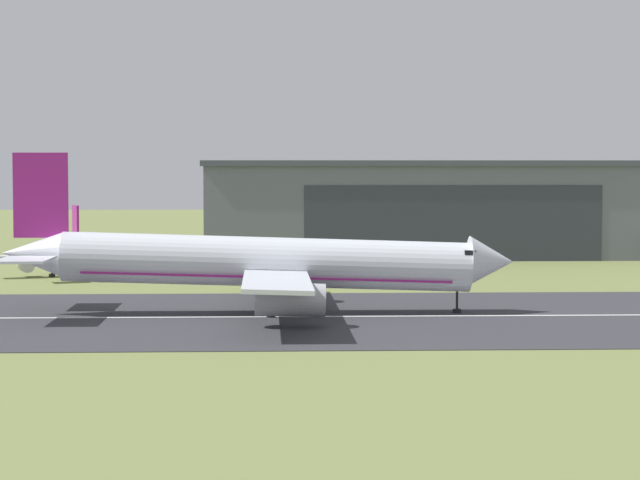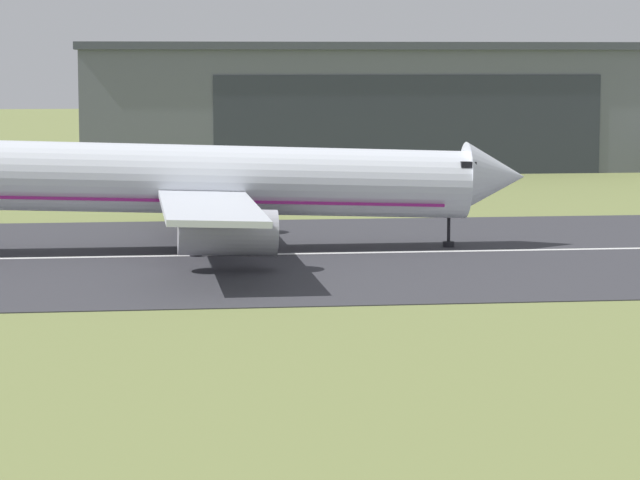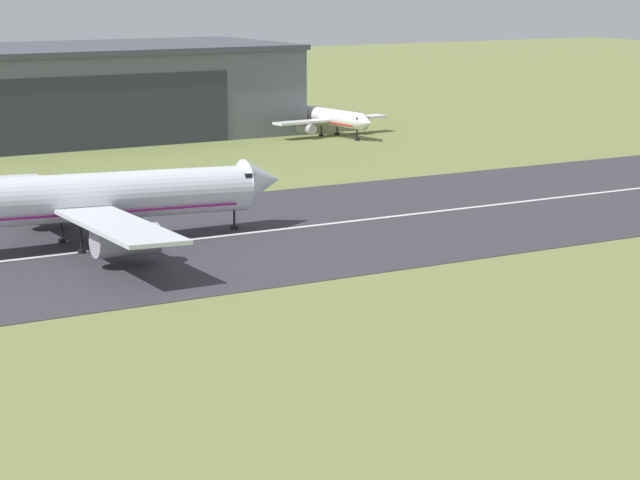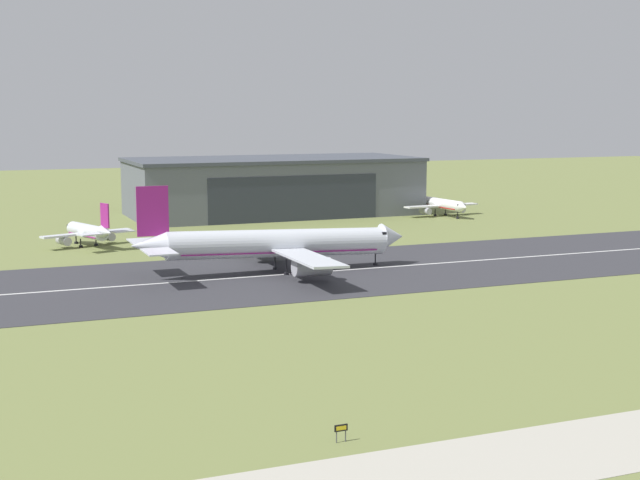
{
  "view_description": "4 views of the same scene",
  "coord_description": "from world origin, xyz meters",
  "px_view_note": "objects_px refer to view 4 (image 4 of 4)",
  "views": [
    {
      "loc": [
        17.69,
        -1.83,
        14.44
      ],
      "look_at": [
        21.84,
        99.83,
        8.55
      ],
      "focal_mm": 70.0,
      "sensor_mm": 36.0,
      "label": 1
    },
    {
      "loc": [
        13.38,
        13.41,
        13.71
      ],
      "look_at": [
        22.9,
        88.99,
        4.55
      ],
      "focal_mm": 85.0,
      "sensor_mm": 36.0,
      "label": 2
    },
    {
      "loc": [
        -23.1,
        0.8,
        27.17
      ],
      "look_at": [
        27.81,
        87.66,
        5.82
      ],
      "focal_mm": 70.0,
      "sensor_mm": 36.0,
      "label": 3
    },
    {
      "loc": [
        -33.96,
        -25.02,
        27.94
      ],
      "look_at": [
        15.58,
        96.76,
        9.05
      ],
      "focal_mm": 50.0,
      "sensor_mm": 36.0,
      "label": 4
    }
  ],
  "objects_px": {
    "airplane_parked_centre": "(440,204)",
    "airplane_parked_east": "(88,232)",
    "runway_sign": "(341,429)",
    "airplane_landing": "(277,244)"
  },
  "relations": [
    {
      "from": "airplane_landing",
      "to": "airplane_parked_centre",
      "type": "height_order",
      "value": "airplane_landing"
    },
    {
      "from": "runway_sign",
      "to": "airplane_landing",
      "type": "bearing_deg",
      "value": 74.44
    },
    {
      "from": "airplane_parked_east",
      "to": "airplane_parked_centre",
      "type": "bearing_deg",
      "value": 12.76
    },
    {
      "from": "airplane_landing",
      "to": "airplane_parked_east",
      "type": "xyz_separation_m",
      "value": [
        -26.51,
        43.61,
        -1.86
      ]
    },
    {
      "from": "airplane_parked_centre",
      "to": "runway_sign",
      "type": "bearing_deg",
      "value": -122.54
    },
    {
      "from": "airplane_parked_centre",
      "to": "runway_sign",
      "type": "relative_size",
      "value": 15.43
    },
    {
      "from": "runway_sign",
      "to": "airplane_parked_centre",
      "type": "bearing_deg",
      "value": 57.46
    },
    {
      "from": "runway_sign",
      "to": "airplane_parked_east",
      "type": "bearing_deg",
      "value": 92.12
    },
    {
      "from": "airplane_parked_centre",
      "to": "airplane_parked_east",
      "type": "relative_size",
      "value": 1.21
    },
    {
      "from": "airplane_parked_centre",
      "to": "runway_sign",
      "type": "height_order",
      "value": "airplane_parked_centre"
    }
  ]
}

